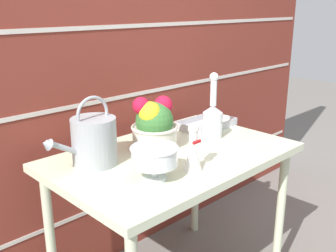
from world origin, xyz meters
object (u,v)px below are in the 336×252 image
Objects in this scene: wire_tray at (206,125)px; crystal_pedestal_bowl at (154,157)px; figurine_vase at (193,152)px; flower_planter at (154,125)px; watering_can at (94,140)px; glass_decanter at (213,118)px.

crystal_pedestal_bowl is at bearing -155.36° from wire_tray.
flower_planter is at bearing 77.74° from figurine_vase.
watering_can is 0.64m from glass_decanter.
glass_decanter is (0.54, 0.17, 0.01)m from crystal_pedestal_bowl.
glass_decanter reaches higher than flower_planter.
figurine_vase is at bearing -53.47° from watering_can.
flower_planter is at bearing -5.46° from watering_can.
figurine_vase is (-0.07, -0.30, -0.03)m from flower_planter.
crystal_pedestal_bowl is at bearing -132.10° from flower_planter.
crystal_pedestal_bowl is 0.57× the size of glass_decanter.
glass_decanter is at bearing -16.73° from flower_planter.
crystal_pedestal_bowl is 0.35m from flower_planter.
flower_planter reaches higher than figurine_vase.
watering_can is 1.68× the size of figurine_vase.
crystal_pedestal_bowl is 0.59× the size of wire_tray.
crystal_pedestal_bowl is 0.73m from wire_tray.
watering_can reaches higher than wire_tray.
wire_tray is (0.12, 0.14, -0.09)m from glass_decanter.
watering_can is 1.05× the size of wire_tray.
crystal_pedestal_bowl is 0.75× the size of flower_planter.
watering_can is at bearing -178.91° from wire_tray.
watering_can is 0.75m from wire_tray.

